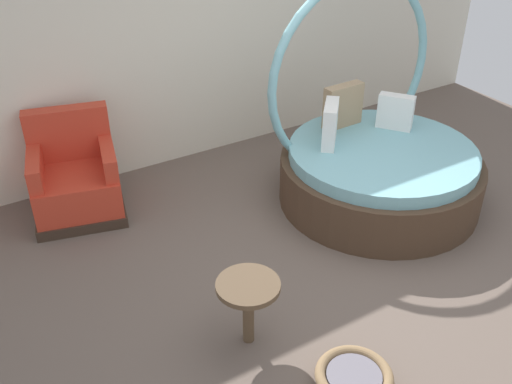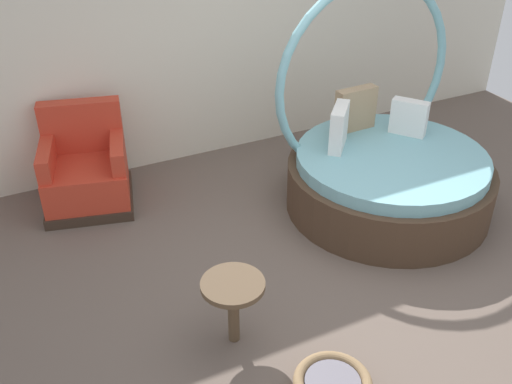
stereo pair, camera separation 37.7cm
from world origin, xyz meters
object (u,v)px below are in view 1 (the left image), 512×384
red_armchair (76,179)px  side_table (248,294)px  round_daybed (376,162)px  pet_basket (354,379)px

red_armchair → side_table: 2.35m
round_daybed → red_armchair: size_ratio=2.15×
red_armchair → pet_basket: red_armchair is taller
round_daybed → pet_basket: round_daybed is taller
red_armchair → pet_basket: 3.13m
round_daybed → side_table: round_daybed is taller
red_armchair → side_table: bearing=-77.4°
pet_basket → red_armchair: bearing=106.4°
pet_basket → side_table: side_table is taller
round_daybed → red_armchair: (-2.53, 1.28, -0.06)m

